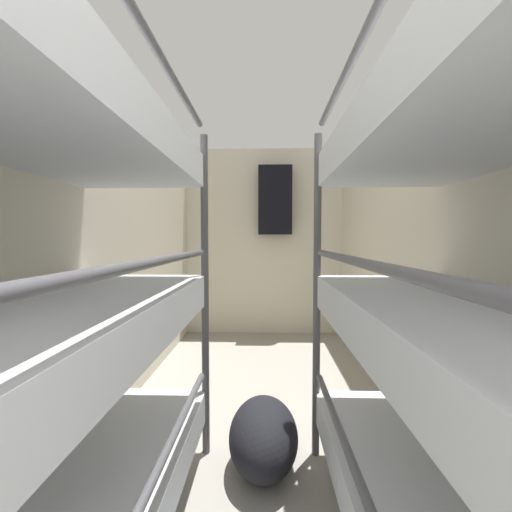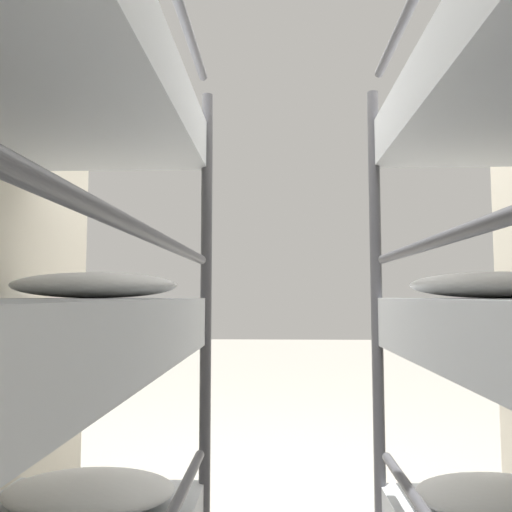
{
  "view_description": "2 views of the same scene",
  "coord_description": "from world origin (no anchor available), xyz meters",
  "views": [
    {
      "loc": [
        0.03,
        0.48,
        1.29
      ],
      "look_at": [
        -0.07,
        3.99,
        1.11
      ],
      "focal_mm": 24.0,
      "sensor_mm": 36.0,
      "label": 1
    },
    {
      "loc": [
        0.06,
        2.51,
        1.08
      ],
      "look_at": [
        0.13,
        0.6,
        1.24
      ],
      "focal_mm": 35.0,
      "sensor_mm": 36.0,
      "label": 2
    }
  ],
  "objects": []
}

